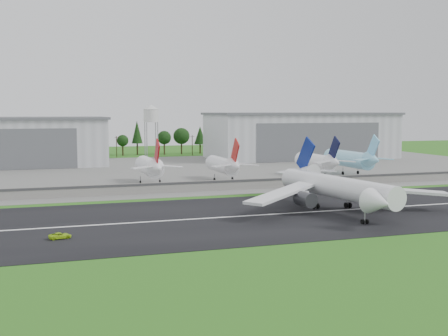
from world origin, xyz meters
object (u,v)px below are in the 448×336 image
object	(u,v)px
parked_jet_red_b	(225,165)
ground_vehicle	(60,236)
main_airliner	(337,192)
parked_jet_skyblue	(352,159)
parked_jet_navy	(319,162)
parked_jet_red_a	(151,167)

from	to	relation	value
parked_jet_red_b	ground_vehicle	bearing A→B (deg)	-127.74
main_airliner	parked_jet_skyblue	distance (m)	86.34
parked_jet_navy	parked_jet_red_b	bearing A→B (deg)	-179.96
main_airliner	parked_jet_navy	distance (m)	73.33
parked_jet_red_a	parked_jet_skyblue	size ratio (longest dim) A/B	0.84
parked_jet_red_b	parked_jet_navy	world-z (taller)	parked_jet_navy
main_airliner	parked_jet_navy	bearing A→B (deg)	-122.12
main_airliner	parked_jet_red_b	world-z (taller)	main_airliner
main_airliner	parked_jet_skyblue	world-z (taller)	main_airliner
ground_vehicle	parked_jet_red_a	xyz separation A→B (m)	(33.22, 78.38, 5.67)
main_airliner	ground_vehicle	xyz separation A→B (m)	(-69.45, -11.35, -4.17)
ground_vehicle	parked_jet_red_a	distance (m)	85.32
parked_jet_red_b	parked_jet_navy	size ratio (longest dim) A/B	1.00
main_airliner	parked_jet_navy	size ratio (longest dim) A/B	1.89
parked_jet_red_b	main_airliner	bearing A→B (deg)	-82.51
parked_jet_red_a	parked_jet_navy	distance (m)	65.93
parked_jet_red_a	parked_jet_navy	xyz separation A→B (m)	(65.93, -0.00, -0.01)
ground_vehicle	parked_jet_red_b	world-z (taller)	parked_jet_red_b
main_airliner	parked_jet_skyblue	bearing A→B (deg)	-131.64
ground_vehicle	parked_jet_skyblue	xyz separation A→B (m)	(117.00, 83.41, 5.85)
main_airliner	parked_jet_skyblue	xyz separation A→B (m)	(47.55, 72.05, 1.68)
parked_jet_red_a	parked_jet_red_b	size ratio (longest dim) A/B	1.00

